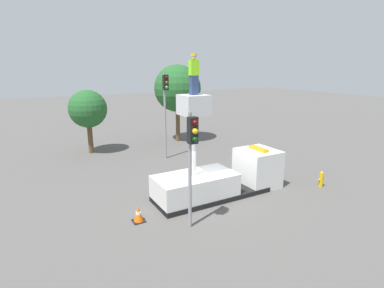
% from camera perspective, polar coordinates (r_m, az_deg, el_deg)
% --- Properties ---
extents(ground_plane, '(120.00, 120.00, 0.00)m').
position_cam_1_polar(ground_plane, '(15.29, 3.77, -9.87)').
color(ground_plane, '#565451').
extents(bucket_truck, '(6.84, 2.10, 5.10)m').
position_cam_1_polar(bucket_truck, '(15.20, 5.46, -6.20)').
color(bucket_truck, black).
rests_on(bucket_truck, ground).
extents(worker, '(0.40, 0.26, 1.75)m').
position_cam_1_polar(worker, '(13.40, 0.36, 13.10)').
color(worker, navy).
rests_on(worker, bucket_truck).
extents(traffic_light_pole, '(0.34, 0.57, 4.69)m').
position_cam_1_polar(traffic_light_pole, '(11.22, -0.04, -0.87)').
color(traffic_light_pole, gray).
rests_on(traffic_light_pole, ground).
extents(traffic_light_across, '(0.34, 0.57, 5.95)m').
position_cam_1_polar(traffic_light_across, '(20.48, -5.09, 8.51)').
color(traffic_light_across, gray).
rests_on(traffic_light_across, ground).
extents(fire_hydrant, '(0.46, 0.22, 0.87)m').
position_cam_1_polar(fire_hydrant, '(17.64, 23.37, -6.20)').
color(fire_hydrant, gold).
rests_on(fire_hydrant, ground).
extents(traffic_cone_rear, '(0.51, 0.51, 0.70)m').
position_cam_1_polar(traffic_cone_rear, '(13.03, -10.18, -13.00)').
color(traffic_cone_rear, black).
rests_on(traffic_cone_rear, ground).
extents(tree_left_bg, '(2.75, 2.75, 4.71)m').
position_cam_1_polar(tree_left_bg, '(23.23, -19.23, 6.27)').
color(tree_left_bg, brown).
rests_on(tree_left_bg, ground).
extents(tree_right_bg, '(3.94, 3.94, 6.51)m').
position_cam_1_polar(tree_right_bg, '(25.65, -2.78, 10.50)').
color(tree_right_bg, brown).
rests_on(tree_right_bg, ground).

